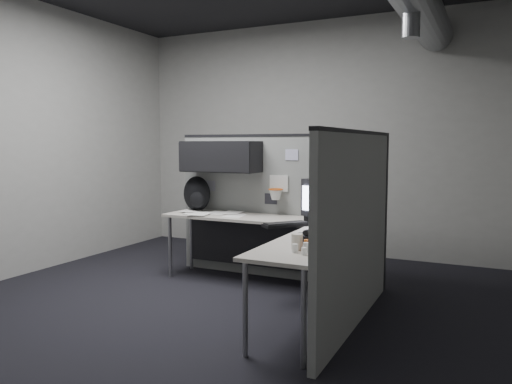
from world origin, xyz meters
The scene contains 12 objects.
room centered at (0.56, 0.00, 2.10)m, with size 5.62×5.62×3.22m.
partition_back centered at (-0.25, 1.23, 1.00)m, with size 2.44×0.42×1.63m.
partition_right centered at (1.10, 0.22, 0.82)m, with size 0.07×2.23×1.63m.
desk centered at (0.15, 0.70, 0.61)m, with size 2.31×2.11×0.73m.
monitor centered at (0.65, 0.87, 0.96)m, with size 0.52×0.52×0.44m.
keyboard centered at (0.33, 0.53, 0.75)m, with size 0.41×0.44×0.04m.
mouse centered at (0.72, 0.26, 0.75)m, with size 0.29×0.30×0.05m.
phone centered at (0.87, -0.11, 0.77)m, with size 0.24×0.26×0.11m.
bottles centered at (0.88, -0.48, 0.77)m, with size 0.14×0.19×0.08m.
cup centered at (0.81, -0.41, 0.79)m, with size 0.09×0.09×0.12m, color beige.
papers centered at (-0.75, 0.97, 0.74)m, with size 0.85×0.58×0.02m.
backpack centered at (-1.02, 1.09, 0.93)m, with size 0.39×0.35×0.41m.
Camera 1 is at (2.12, -3.85, 1.52)m, focal length 35.00 mm.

